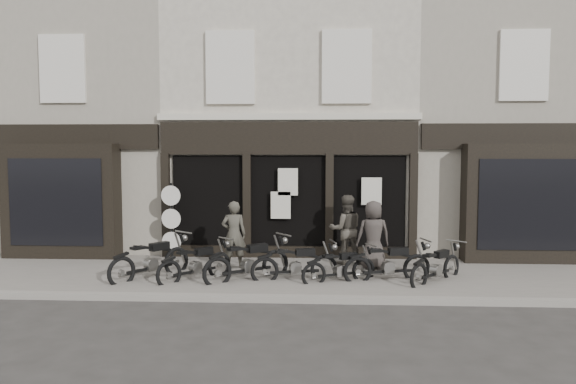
{
  "coord_description": "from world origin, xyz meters",
  "views": [
    {
      "loc": [
        0.82,
        -12.63,
        3.19
      ],
      "look_at": [
        0.07,
        1.6,
        2.06
      ],
      "focal_mm": 35.0,
      "sensor_mm": 36.0,
      "label": 1
    }
  ],
  "objects_px": {
    "motorcycle_5": "(389,267)",
    "advert_sign_post": "(171,225)",
    "motorcycle_6": "(436,269)",
    "man_left": "(234,234)",
    "motorcycle_3": "(296,267)",
    "man_right": "(373,235)",
    "motorcycle_1": "(196,267)",
    "motorcycle_0": "(151,263)",
    "motorcycle_2": "(248,265)",
    "man_centre": "(346,229)",
    "motorcycle_4": "(340,270)"
  },
  "relations": [
    {
      "from": "motorcycle_2",
      "to": "man_right",
      "type": "distance_m",
      "value": 3.33
    },
    {
      "from": "motorcycle_5",
      "to": "advert_sign_post",
      "type": "xyz_separation_m",
      "value": [
        -5.64,
        1.93,
        0.68
      ]
    },
    {
      "from": "motorcycle_1",
      "to": "motorcycle_0",
      "type": "bearing_deg",
      "value": 126.88
    },
    {
      "from": "motorcycle_2",
      "to": "advert_sign_post",
      "type": "relative_size",
      "value": 0.88
    },
    {
      "from": "motorcycle_6",
      "to": "motorcycle_4",
      "type": "bearing_deg",
      "value": 135.43
    },
    {
      "from": "motorcycle_1",
      "to": "motorcycle_6",
      "type": "xyz_separation_m",
      "value": [
        5.61,
        0.05,
        -0.01
      ]
    },
    {
      "from": "motorcycle_2",
      "to": "motorcycle_5",
      "type": "xyz_separation_m",
      "value": [
        3.29,
        0.12,
        -0.03
      ]
    },
    {
      "from": "motorcycle_3",
      "to": "motorcycle_2",
      "type": "bearing_deg",
      "value": 168.75
    },
    {
      "from": "man_left",
      "to": "man_centre",
      "type": "xyz_separation_m",
      "value": [
        2.89,
        0.63,
        0.06
      ]
    },
    {
      "from": "motorcycle_2",
      "to": "motorcycle_4",
      "type": "xyz_separation_m",
      "value": [
        2.15,
        -0.06,
        -0.08
      ]
    },
    {
      "from": "man_centre",
      "to": "advert_sign_post",
      "type": "relative_size",
      "value": 0.82
    },
    {
      "from": "motorcycle_4",
      "to": "man_left",
      "type": "xyz_separation_m",
      "value": [
        -2.67,
        1.26,
        0.62
      ]
    },
    {
      "from": "motorcycle_1",
      "to": "motorcycle_2",
      "type": "relative_size",
      "value": 0.84
    },
    {
      "from": "motorcycle_0",
      "to": "motorcycle_5",
      "type": "bearing_deg",
      "value": -52.62
    },
    {
      "from": "motorcycle_6",
      "to": "man_left",
      "type": "distance_m",
      "value": 5.06
    },
    {
      "from": "motorcycle_1",
      "to": "advert_sign_post",
      "type": "xyz_separation_m",
      "value": [
        -1.12,
        2.09,
        0.7
      ]
    },
    {
      "from": "motorcycle_5",
      "to": "motorcycle_4",
      "type": "bearing_deg",
      "value": 173.73
    },
    {
      "from": "motorcycle_3",
      "to": "motorcycle_6",
      "type": "height_order",
      "value": "motorcycle_3"
    },
    {
      "from": "man_centre",
      "to": "man_left",
      "type": "bearing_deg",
      "value": 4.45
    },
    {
      "from": "man_left",
      "to": "motorcycle_3",
      "type": "bearing_deg",
      "value": 138.65
    },
    {
      "from": "man_left",
      "to": "motorcycle_6",
      "type": "bearing_deg",
      "value": 160.31
    },
    {
      "from": "motorcycle_3",
      "to": "man_left",
      "type": "height_order",
      "value": "man_left"
    },
    {
      "from": "motorcycle_0",
      "to": "man_right",
      "type": "xyz_separation_m",
      "value": [
        5.38,
        1.16,
        0.55
      ]
    },
    {
      "from": "man_centre",
      "to": "man_right",
      "type": "bearing_deg",
      "value": 130.97
    },
    {
      "from": "motorcycle_2",
      "to": "motorcycle_0",
      "type": "bearing_deg",
      "value": 140.28
    },
    {
      "from": "motorcycle_2",
      "to": "motorcycle_4",
      "type": "height_order",
      "value": "motorcycle_2"
    },
    {
      "from": "man_left",
      "to": "advert_sign_post",
      "type": "height_order",
      "value": "advert_sign_post"
    },
    {
      "from": "motorcycle_2",
      "to": "man_centre",
      "type": "distance_m",
      "value": 3.05
    },
    {
      "from": "motorcycle_5",
      "to": "man_right",
      "type": "distance_m",
      "value": 1.29
    },
    {
      "from": "advert_sign_post",
      "to": "man_right",
      "type": "bearing_deg",
      "value": -2.9
    },
    {
      "from": "motorcycle_0",
      "to": "man_left",
      "type": "relative_size",
      "value": 1.15
    },
    {
      "from": "motorcycle_5",
      "to": "advert_sign_post",
      "type": "distance_m",
      "value": 6.0
    },
    {
      "from": "motorcycle_6",
      "to": "man_left",
      "type": "height_order",
      "value": "man_left"
    },
    {
      "from": "motorcycle_5",
      "to": "man_centre",
      "type": "distance_m",
      "value": 2.04
    },
    {
      "from": "motorcycle_2",
      "to": "advert_sign_post",
      "type": "bearing_deg",
      "value": 101.49
    },
    {
      "from": "motorcycle_2",
      "to": "motorcycle_4",
      "type": "relative_size",
      "value": 1.12
    },
    {
      "from": "motorcycle_2",
      "to": "motorcycle_6",
      "type": "relative_size",
      "value": 1.21
    },
    {
      "from": "motorcycle_1",
      "to": "man_centre",
      "type": "distance_m",
      "value": 4.11
    },
    {
      "from": "motorcycle_1",
      "to": "man_right",
      "type": "xyz_separation_m",
      "value": [
        4.27,
        1.28,
        0.59
      ]
    },
    {
      "from": "man_right",
      "to": "motorcycle_4",
      "type": "bearing_deg",
      "value": 46.46
    },
    {
      "from": "man_right",
      "to": "motorcycle_6",
      "type": "bearing_deg",
      "value": 127.81
    },
    {
      "from": "motorcycle_3",
      "to": "man_right",
      "type": "relative_size",
      "value": 1.18
    },
    {
      "from": "motorcycle_2",
      "to": "motorcycle_4",
      "type": "bearing_deg",
      "value": -39.12
    },
    {
      "from": "motorcycle_2",
      "to": "man_centre",
      "type": "relative_size",
      "value": 1.08
    },
    {
      "from": "motorcycle_6",
      "to": "motorcycle_5",
      "type": "bearing_deg",
      "value": 128.01
    },
    {
      "from": "motorcycle_5",
      "to": "man_right",
      "type": "bearing_deg",
      "value": 87.12
    },
    {
      "from": "man_centre",
      "to": "motorcycle_2",
      "type": "bearing_deg",
      "value": 29.81
    },
    {
      "from": "motorcycle_4",
      "to": "motorcycle_1",
      "type": "bearing_deg",
      "value": 153.84
    },
    {
      "from": "motorcycle_0",
      "to": "motorcycle_2",
      "type": "distance_m",
      "value": 2.35
    },
    {
      "from": "motorcycle_6",
      "to": "advert_sign_post",
      "type": "relative_size",
      "value": 0.72
    }
  ]
}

